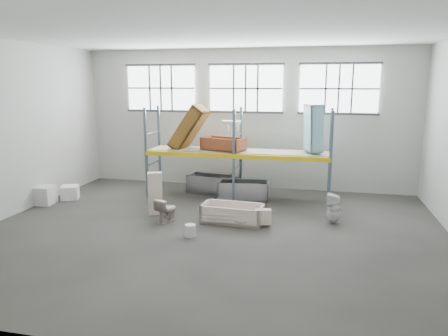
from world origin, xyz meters
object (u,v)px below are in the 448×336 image
(toilet_beige, at_px, (166,210))
(toilet_white, at_px, (334,208))
(bucket, at_px, (190,231))
(carton_near, at_px, (43,195))
(bathtub_beige, at_px, (233,213))
(cistern_tall, at_px, (155,193))
(steel_tub_left, at_px, (212,184))
(rust_tub_flat, at_px, (223,144))
(steel_tub_right, at_px, (244,190))
(blue_tub_upright, at_px, (313,128))

(toilet_beige, distance_m, toilet_white, 4.64)
(bucket, xyz_separation_m, carton_near, (-5.45, 1.71, 0.13))
(bathtub_beige, relative_size, carton_near, 2.51)
(cistern_tall, relative_size, carton_near, 1.86)
(steel_tub_left, height_order, rust_tub_flat, rust_tub_flat)
(steel_tub_left, distance_m, carton_near, 5.55)
(steel_tub_left, distance_m, steel_tub_right, 1.38)
(steel_tub_left, distance_m, blue_tub_upright, 4.02)
(toilet_beige, distance_m, steel_tub_left, 3.36)
(bathtub_beige, height_order, bucket, bathtub_beige)
(steel_tub_right, xyz_separation_m, blue_tub_upright, (2.18, 0.23, 2.09))
(blue_tub_upright, xyz_separation_m, bucket, (-2.87, -3.94, -2.24))
(cistern_tall, distance_m, steel_tub_right, 3.13)
(toilet_beige, distance_m, blue_tub_upright, 5.29)
(carton_near, bearing_deg, rust_tub_flat, 21.45)
(bathtub_beige, relative_size, steel_tub_right, 1.02)
(cistern_tall, relative_size, blue_tub_upright, 0.84)
(carton_near, bearing_deg, bucket, -17.41)
(toilet_white, height_order, rust_tub_flat, rust_tub_flat)
(cistern_tall, bearing_deg, rust_tub_flat, 37.11)
(toilet_white, bearing_deg, bathtub_beige, -73.58)
(bucket, relative_size, carton_near, 0.47)
(toilet_white, xyz_separation_m, steel_tub_right, (-2.85, 1.83, -0.11))
(rust_tub_flat, bearing_deg, carton_near, -158.55)
(toilet_beige, relative_size, toilet_white, 0.80)
(cistern_tall, distance_m, rust_tub_flat, 3.00)
(toilet_beige, height_order, toilet_white, toilet_white)
(steel_tub_left, bearing_deg, rust_tub_flat, -43.32)
(bathtub_beige, relative_size, bucket, 5.39)
(steel_tub_left, bearing_deg, bucket, -82.76)
(toilet_beige, xyz_separation_m, bucket, (1.00, -0.99, -0.18))
(toilet_white, distance_m, blue_tub_upright, 2.93)
(bathtub_beige, relative_size, toilet_beige, 2.54)
(cistern_tall, bearing_deg, toilet_beige, -65.13)
(cistern_tall, bearing_deg, steel_tub_left, 50.67)
(toilet_beige, height_order, bucket, toilet_beige)
(steel_tub_left, bearing_deg, toilet_beige, -97.77)
(bucket, bearing_deg, cistern_tall, 135.17)
(cistern_tall, xyz_separation_m, steel_tub_left, (0.99, 2.79, -0.32))
(cistern_tall, relative_size, rust_tub_flat, 0.88)
(carton_near, bearing_deg, steel_tub_left, 28.05)
(cistern_tall, bearing_deg, toilet_white, -15.80)
(cistern_tall, height_order, blue_tub_upright, blue_tub_upright)
(steel_tub_right, bearing_deg, carton_near, -161.95)
(toilet_beige, xyz_separation_m, steel_tub_right, (1.69, 2.72, -0.03))
(steel_tub_right, height_order, carton_near, steel_tub_right)
(toilet_white, relative_size, blue_tub_upright, 0.56)
(steel_tub_right, relative_size, rust_tub_flat, 1.16)
(cistern_tall, height_order, rust_tub_flat, rust_tub_flat)
(toilet_beige, xyz_separation_m, carton_near, (-4.44, 0.72, -0.04))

